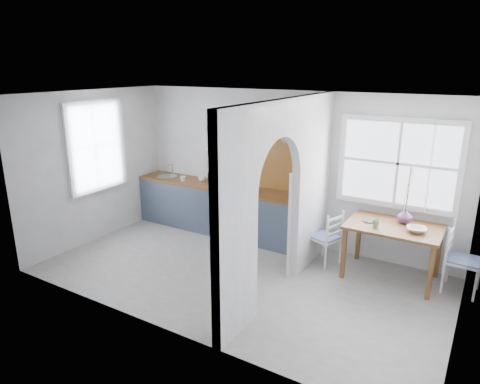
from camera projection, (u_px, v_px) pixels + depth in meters
The scene contains 26 objects.
floor at pixel (238, 275), 6.34m from camera, with size 5.80×3.20×0.01m, color #9D9A94.
ceiling at pixel (238, 96), 5.60m from camera, with size 5.80×3.20×0.01m, color silver.
walls at pixel (238, 191), 5.97m from camera, with size 5.81×3.21×2.60m.
partition at pixel (286, 187), 5.63m from camera, with size 0.12×3.20×2.60m.
kitchen_window at pixel (95, 147), 7.29m from camera, with size 0.10×1.16×1.50m, color white, non-canonical shape.
nook_window at pixel (398, 164), 6.27m from camera, with size 1.76×0.10×1.30m, color white, non-canonical shape.
counter at pixel (223, 208), 7.86m from camera, with size 3.50×0.60×0.90m.
sink at pixel (167, 177), 8.36m from camera, with size 0.40×0.40×0.02m, color silver.
backsplash at pixel (276, 164), 7.35m from camera, with size 1.65×0.03×0.90m, color #9A621C.
shelf at pixel (274, 127), 7.09m from camera, with size 1.75×0.20×0.21m.
pendant_lamp at pixel (285, 139), 6.67m from camera, with size 0.26×0.26×0.16m, color beige.
utensil_rail at pixel (304, 173), 6.36m from camera, with size 0.02×0.02×0.50m, color silver.
dining_table at pixel (391, 252), 6.17m from camera, with size 1.29×0.86×0.80m, color brown, non-canonical shape.
chair_left at pixel (325, 237), 6.62m from camera, with size 0.40×0.40×0.87m, color silver, non-canonical shape.
chair_right at pixel (464, 259), 5.75m from camera, with size 0.43×0.43×0.95m, color silver, non-canonical shape.
kettle at pixel (303, 193), 6.83m from camera, with size 0.20×0.16×0.24m, color white, non-canonical shape.
mug_a at pixel (183, 179), 7.98m from camera, with size 0.10×0.10×0.09m, color white.
mug_b at pixel (202, 178), 7.99m from camera, with size 0.13×0.13×0.10m, color white.
knife_block at pixel (212, 177), 7.87m from camera, with size 0.09×0.13×0.21m, color black.
jar at pixel (222, 179), 7.81m from camera, with size 0.11×0.11×0.17m, color gray.
towel_magenta at pixel (302, 243), 6.78m from camera, with size 0.02×0.03×0.61m, color #B3365B.
towel_orange at pixel (301, 245), 6.77m from camera, with size 0.02×0.03×0.49m, color orange.
bowl at pixel (417, 229), 5.82m from camera, with size 0.26×0.26×0.06m, color beige.
table_cup at pixel (376, 223), 6.02m from camera, with size 0.11×0.11×0.10m, color #6FA174.
plate at pixel (369, 221), 6.22m from camera, with size 0.19×0.19×0.02m, color #2E2829.
vase at pixel (405, 216), 6.13m from camera, with size 0.21×0.21×0.22m, color #61396B.
Camera 1 is at (2.99, -4.88, 2.99)m, focal length 32.00 mm.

